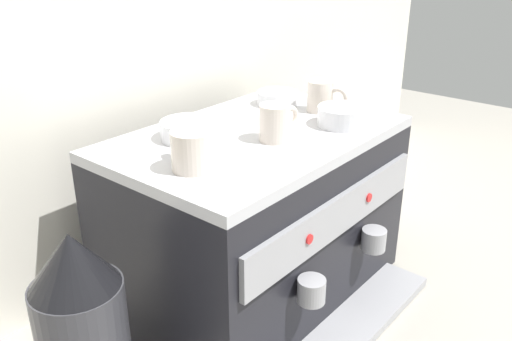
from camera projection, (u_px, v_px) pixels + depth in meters
The scene contains 11 objects.
ground_plane at pixel (256, 288), 1.36m from camera, with size 4.00×4.00×0.00m, color #9E998E.
tiled_backsplash_wall at pixel (155, 49), 1.33m from camera, with size 2.80×0.03×1.11m, color silver.
espresso_machine at pixel (258, 216), 1.28m from camera, with size 0.66×0.54×0.41m.
ceramic_cup_0 at pixel (191, 150), 1.00m from camera, with size 0.08×0.12×0.07m.
ceramic_cup_1 at pixel (276, 122), 1.14m from camera, with size 0.11×0.07×0.08m.
ceramic_cup_2 at pixel (322, 96), 1.33m from camera, with size 0.06×0.10×0.08m.
ceramic_bowl_0 at pixel (190, 130), 1.16m from camera, with size 0.13×0.13×0.04m.
ceramic_bowl_1 at pixel (277, 98), 1.39m from camera, with size 0.10×0.10×0.03m.
ceramic_bowl_2 at pixel (343, 116), 1.24m from camera, with size 0.12×0.12×0.04m.
coffee_grinder at pixel (81, 326), 0.95m from camera, with size 0.16×0.16×0.37m.
milk_pitcher at pixel (365, 198), 1.67m from camera, with size 0.09×0.09×0.13m, color #B7B7BC.
Camera 1 is at (-0.87, -0.72, 0.81)m, focal length 38.24 mm.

